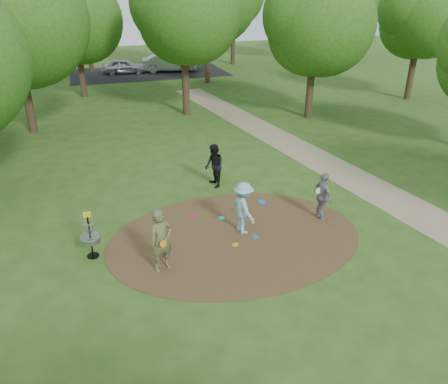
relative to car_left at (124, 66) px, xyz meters
name	(u,v)px	position (x,y,z in m)	size (l,w,h in m)	color
ground	(235,237)	(0.22, -30.07, -0.67)	(100.00, 100.00, 0.00)	#2D5119
dirt_clearing	(235,237)	(0.22, -30.07, -0.66)	(8.40, 8.40, 0.02)	#47301C
footpath	(369,187)	(6.72, -28.07, -0.66)	(2.00, 40.00, 0.01)	#8C7A5B
parking_lot	(149,72)	(2.22, -0.07, -0.67)	(14.00, 8.00, 0.01)	black
player_observer_with_disc	(161,241)	(-2.37, -31.08, 0.29)	(0.82, 0.69, 1.93)	#5C643A
player_throwing_with_disc	(243,208)	(0.58, -29.82, 0.23)	(1.19, 1.26, 1.79)	#8ABECE
player_walking_with_disc	(214,166)	(0.72, -26.04, 0.22)	(0.73, 0.91, 1.78)	black
player_waiting_with_disc	(323,196)	(3.52, -29.80, 0.20)	(0.54, 1.03, 1.74)	gray
disc_ground_cyan	(222,218)	(0.17, -28.75, -0.64)	(0.22, 0.22, 0.02)	#1AD6D6
disc_ground_blue	(255,237)	(0.84, -30.28, -0.64)	(0.22, 0.22, 0.02)	blue
disc_ground_red	(193,216)	(-0.75, -28.27, -0.64)	(0.22, 0.22, 0.02)	#CA144A
car_left	(124,66)	(0.00, 0.00, 0.00)	(1.58, 3.93, 1.34)	#95969C
car_right	(169,63)	(4.16, -0.25, 0.15)	(1.73, 4.96, 1.63)	#A6A8AE
disc_ground_orange	(235,245)	(0.05, -30.55, -0.64)	(0.22, 0.22, 0.02)	orange
disc_golf_basket	(90,232)	(-4.28, -29.77, 0.21)	(0.63, 0.63, 1.54)	black
tree_ring	(185,34)	(1.14, -20.01, 4.68)	(37.21, 46.33, 9.87)	#332316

